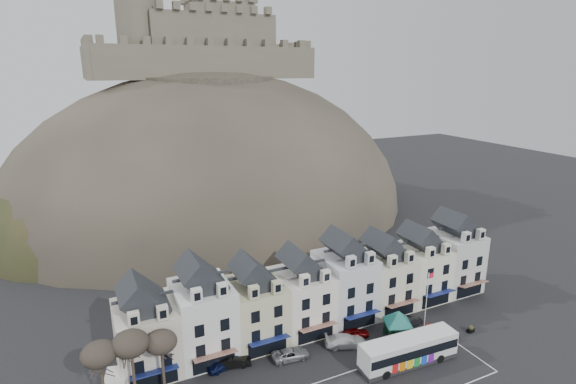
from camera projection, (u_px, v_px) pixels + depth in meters
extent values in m
cube|color=silver|center=(402.00, 379.00, 51.45)|extent=(22.00, 7.50, 0.01)
cube|color=silver|center=(147.00, 338.00, 52.42)|extent=(6.80, 8.00, 8.00)
cube|color=#212429|center=(143.00, 298.00, 51.02)|extent=(6.80, 5.76, 2.80)
cube|color=silver|center=(134.00, 319.00, 47.35)|extent=(1.20, 0.80, 1.60)
cube|color=silver|center=(162.00, 313.00, 48.60)|extent=(1.20, 0.80, 1.60)
cube|color=black|center=(155.00, 379.00, 49.64)|extent=(5.10, 0.06, 2.20)
cube|color=navy|center=(155.00, 372.00, 48.71)|extent=(5.10, 1.29, 0.43)
cube|color=white|center=(203.00, 320.00, 55.09)|extent=(6.80, 8.00, 9.20)
cube|color=#212429|center=(201.00, 277.00, 53.54)|extent=(6.80, 5.76, 2.80)
cube|color=white|center=(196.00, 295.00, 49.87)|extent=(1.20, 0.80, 1.60)
cube|color=white|center=(222.00, 290.00, 51.12)|extent=(1.20, 0.80, 1.60)
cube|color=black|center=(214.00, 362.00, 52.48)|extent=(5.10, 0.06, 2.20)
cube|color=maroon|center=(215.00, 355.00, 51.55)|extent=(5.10, 1.29, 0.43)
cube|color=beige|center=(255.00, 312.00, 58.09)|extent=(6.80, 8.00, 8.00)
cube|color=#212429|center=(254.00, 275.00, 56.70)|extent=(6.80, 5.76, 2.80)
cube|color=beige|center=(254.00, 292.00, 53.03)|extent=(1.20, 0.80, 1.60)
cube|color=beige|center=(277.00, 287.00, 54.28)|extent=(1.20, 0.80, 1.60)
cube|color=black|center=(268.00, 347.00, 55.32)|extent=(5.10, 0.06, 2.20)
cube|color=navy|center=(270.00, 340.00, 54.39)|extent=(5.10, 1.29, 0.43)
cube|color=white|center=(302.00, 300.00, 60.93)|extent=(6.80, 8.00, 8.00)
cube|color=#212429|center=(302.00, 265.00, 59.53)|extent=(6.80, 5.76, 2.80)
cube|color=white|center=(305.00, 281.00, 55.86)|extent=(1.20, 0.80, 1.60)
cube|color=white|center=(325.00, 276.00, 57.11)|extent=(1.20, 0.80, 1.60)
cube|color=black|center=(316.00, 333.00, 58.16)|extent=(5.10, 0.06, 2.20)
cube|color=maroon|center=(318.00, 327.00, 57.23)|extent=(5.10, 1.29, 0.43)
cube|color=silver|center=(344.00, 286.00, 63.61)|extent=(6.80, 8.00, 9.20)
cube|color=#212429|center=(346.00, 248.00, 62.05)|extent=(6.80, 5.76, 2.80)
cube|color=silver|center=(351.00, 262.00, 58.38)|extent=(1.20, 0.80, 1.60)
cube|color=silver|center=(370.00, 258.00, 59.63)|extent=(1.20, 0.80, 1.60)
cube|color=black|center=(359.00, 321.00, 60.99)|extent=(5.10, 0.06, 2.20)
cube|color=navy|center=(363.00, 315.00, 60.06)|extent=(5.10, 1.29, 0.43)
cube|color=silver|center=(383.00, 280.00, 66.61)|extent=(6.80, 8.00, 8.00)
cube|color=#212429|center=(385.00, 248.00, 65.21)|extent=(6.80, 5.76, 2.80)
cube|color=silver|center=(392.00, 261.00, 61.54)|extent=(1.20, 0.80, 1.60)
cube|color=silver|center=(409.00, 257.00, 62.79)|extent=(1.20, 0.80, 1.60)
cube|color=black|center=(399.00, 309.00, 63.83)|extent=(5.10, 0.06, 2.20)
cube|color=maroon|center=(403.00, 303.00, 62.90)|extent=(5.10, 1.29, 0.43)
cube|color=white|center=(419.00, 272.00, 69.44)|extent=(6.80, 8.00, 8.00)
cube|color=#212429|center=(421.00, 240.00, 68.05)|extent=(6.80, 5.76, 2.80)
cube|color=white|center=(430.00, 252.00, 64.38)|extent=(1.20, 0.80, 1.60)
cube|color=white|center=(446.00, 249.00, 65.63)|extent=(1.20, 0.80, 1.60)
cube|color=black|center=(436.00, 299.00, 66.67)|extent=(5.10, 0.06, 2.20)
cube|color=navy|center=(440.00, 293.00, 65.74)|extent=(5.10, 1.29, 0.43)
cube|color=silver|center=(452.00, 260.00, 72.12)|extent=(6.80, 8.00, 9.20)
cube|color=#212429|center=(455.00, 226.00, 70.56)|extent=(6.80, 5.76, 2.80)
cube|color=silver|center=(466.00, 237.00, 66.89)|extent=(1.20, 0.80, 1.60)
cube|color=silver|center=(481.00, 234.00, 68.14)|extent=(1.20, 0.80, 1.60)
cube|color=black|center=(469.00, 290.00, 69.51)|extent=(5.10, 0.06, 2.20)
cube|color=maroon|center=(474.00, 284.00, 68.58)|extent=(5.10, 1.29, 0.43)
ellipsoid|color=#353029|center=(213.00, 213.00, 110.31)|extent=(96.00, 76.00, 68.00)
ellipsoid|color=#2A341A|center=(121.00, 235.00, 95.92)|extent=(52.00, 44.00, 42.00)
ellipsoid|color=#353029|center=(293.00, 197.00, 123.80)|extent=(56.00, 48.00, 46.00)
ellipsoid|color=#2A341A|center=(214.00, 234.00, 96.48)|extent=(40.00, 28.00, 28.00)
ellipsoid|color=#353029|center=(270.00, 222.00, 104.06)|extent=(36.00, 28.00, 24.00)
cylinder|color=#353029|center=(207.00, 83.00, 101.99)|extent=(30.00, 30.00, 3.00)
cube|color=#635B4B|center=(211.00, 63.00, 97.31)|extent=(48.00, 2.20, 7.00)
cube|color=#635B4B|center=(189.00, 63.00, 114.67)|extent=(48.00, 2.20, 7.00)
cube|color=#635B4B|center=(89.00, 63.00, 95.97)|extent=(2.20, 22.00, 7.00)
cube|color=#635B4B|center=(290.00, 63.00, 116.00)|extent=(2.20, 22.00, 7.00)
cube|color=#635B4B|center=(206.00, 39.00, 105.35)|extent=(28.00, 18.00, 10.00)
cube|color=#635B4B|center=(220.00, 33.00, 108.35)|extent=(14.00, 12.00, 13.00)
cylinder|color=#635B4B|center=(138.00, 36.00, 95.20)|extent=(8.40, 8.40, 18.00)
ellipsoid|color=#383028|center=(99.00, 354.00, 44.67)|extent=(3.61, 3.61, 2.54)
cylinder|color=#382D23|center=(134.00, 379.00, 46.99)|extent=(0.32, 0.32, 6.02)
ellipsoid|color=#383028|center=(130.00, 344.00, 45.84)|extent=(3.78, 3.78, 2.67)
cylinder|color=#382D23|center=(164.00, 373.00, 48.32)|extent=(0.32, 0.32, 5.46)
ellipsoid|color=#383028|center=(161.00, 342.00, 47.27)|extent=(3.43, 3.43, 2.42)
cube|color=#262628|center=(408.00, 361.00, 54.12)|extent=(12.65, 3.59, 0.57)
cube|color=silver|center=(409.00, 349.00, 53.68)|extent=(12.65, 3.53, 2.87)
cube|color=black|center=(409.00, 348.00, 53.63)|extent=(12.40, 3.60, 1.08)
cube|color=silver|center=(409.00, 339.00, 53.33)|extent=(12.39, 3.41, 0.28)
cube|color=orange|center=(450.00, 329.00, 55.66)|extent=(0.14, 1.37, 0.32)
cylinder|color=black|center=(440.00, 359.00, 54.33)|extent=(1.11, 0.42, 1.09)
cylinder|color=black|center=(426.00, 347.00, 56.62)|extent=(1.11, 0.42, 1.09)
cylinder|color=black|center=(386.00, 375.00, 51.47)|extent=(1.11, 0.42, 1.09)
cylinder|color=black|center=(373.00, 362.00, 53.76)|extent=(1.11, 0.42, 1.09)
cube|color=black|center=(384.00, 326.00, 59.91)|extent=(0.20, 0.20, 2.42)
cube|color=black|center=(404.00, 325.00, 60.05)|extent=(0.20, 0.20, 2.42)
cube|color=black|center=(390.00, 338.00, 57.29)|extent=(0.20, 0.20, 2.42)
cube|color=black|center=(411.00, 337.00, 57.43)|extent=(0.20, 0.20, 2.42)
cube|color=black|center=(398.00, 323.00, 58.35)|extent=(4.35, 4.35, 0.12)
cone|color=#13534A|center=(398.00, 317.00, 58.10)|extent=(6.15, 6.15, 1.81)
cube|color=black|center=(429.00, 336.00, 59.41)|extent=(1.54, 1.54, 0.50)
sphere|color=#B5140A|center=(430.00, 330.00, 59.17)|extent=(1.56, 1.56, 1.56)
cylinder|color=silver|center=(427.00, 300.00, 61.06)|extent=(0.12, 0.12, 8.04)
cube|color=red|center=(431.00, 276.00, 60.47)|extent=(1.09, 0.26, 0.70)
cube|color=black|center=(471.00, 330.00, 60.60)|extent=(1.06, 0.58, 0.51)
sphere|color=#2A341A|center=(471.00, 328.00, 60.49)|extent=(0.72, 0.72, 0.72)
cube|color=black|center=(455.00, 338.00, 58.81)|extent=(1.11, 0.71, 0.51)
sphere|color=#2A341A|center=(456.00, 336.00, 58.70)|extent=(0.72, 0.72, 0.72)
imported|color=#0B1237|center=(222.00, 364.00, 53.10)|extent=(4.11, 2.32, 1.32)
imported|color=black|center=(232.00, 361.00, 53.49)|extent=(4.65, 2.40, 1.46)
imported|color=gray|center=(291.00, 354.00, 54.96)|extent=(4.77, 2.56, 1.30)
imported|color=silver|center=(346.00, 341.00, 57.40)|extent=(5.76, 3.96, 1.55)
imported|color=#4C0405|center=(356.00, 333.00, 59.40)|extent=(3.81, 2.25, 1.22)
imported|color=black|center=(409.00, 322.00, 61.90)|extent=(4.27, 1.75, 1.38)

